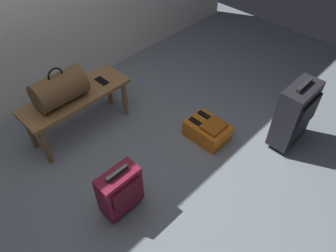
{
  "coord_description": "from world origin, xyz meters",
  "views": [
    {
      "loc": [
        -0.97,
        -1.24,
        2.21
      ],
      "look_at": [
        0.47,
        0.15,
        0.25
      ],
      "focal_mm": 34.07,
      "sensor_mm": 36.0,
      "label": 1
    }
  ],
  "objects_px": {
    "backpack_orange": "(207,130)",
    "cell_phone": "(102,81)",
    "suitcase_upright_charcoal": "(295,114)",
    "duffel_bag_brown": "(59,89)",
    "bench": "(76,100)",
    "suitcase_small_burgundy": "(120,190)"
  },
  "relations": [
    {
      "from": "suitcase_upright_charcoal",
      "to": "cell_phone",
      "type": "bearing_deg",
      "value": 122.55
    },
    {
      "from": "bench",
      "to": "duffel_bag_brown",
      "type": "xyz_separation_m",
      "value": [
        -0.12,
        0.0,
        0.2
      ]
    },
    {
      "from": "suitcase_upright_charcoal",
      "to": "suitcase_small_burgundy",
      "type": "distance_m",
      "value": 1.63
    },
    {
      "from": "duffel_bag_brown",
      "to": "suitcase_upright_charcoal",
      "type": "xyz_separation_m",
      "value": [
        1.36,
        -1.5,
        -0.22
      ]
    },
    {
      "from": "bench",
      "to": "suitcase_upright_charcoal",
      "type": "distance_m",
      "value": 1.94
    },
    {
      "from": "cell_phone",
      "to": "backpack_orange",
      "type": "relative_size",
      "value": 0.38
    },
    {
      "from": "duffel_bag_brown",
      "to": "cell_phone",
      "type": "distance_m",
      "value": 0.43
    },
    {
      "from": "suitcase_upright_charcoal",
      "to": "duffel_bag_brown",
      "type": "bearing_deg",
      "value": 132.18
    },
    {
      "from": "backpack_orange",
      "to": "cell_phone",
      "type": "bearing_deg",
      "value": 117.11
    },
    {
      "from": "bench",
      "to": "cell_phone",
      "type": "relative_size",
      "value": 6.94
    },
    {
      "from": "cell_phone",
      "to": "suitcase_upright_charcoal",
      "type": "bearing_deg",
      "value": -57.45
    },
    {
      "from": "suitcase_small_burgundy",
      "to": "backpack_orange",
      "type": "relative_size",
      "value": 1.21
    },
    {
      "from": "backpack_orange",
      "to": "bench",
      "type": "bearing_deg",
      "value": 129.07
    },
    {
      "from": "bench",
      "to": "duffel_bag_brown",
      "type": "height_order",
      "value": "duffel_bag_brown"
    },
    {
      "from": "suitcase_small_burgundy",
      "to": "cell_phone",
      "type": "bearing_deg",
      "value": 58.18
    },
    {
      "from": "suitcase_upright_charcoal",
      "to": "suitcase_small_burgundy",
      "type": "relative_size",
      "value": 1.46
    },
    {
      "from": "bench",
      "to": "backpack_orange",
      "type": "bearing_deg",
      "value": -50.93
    },
    {
      "from": "bench",
      "to": "suitcase_small_burgundy",
      "type": "xyz_separation_m",
      "value": [
        -0.29,
        -0.95,
        -0.13
      ]
    },
    {
      "from": "cell_phone",
      "to": "suitcase_upright_charcoal",
      "type": "height_order",
      "value": "suitcase_upright_charcoal"
    },
    {
      "from": "backpack_orange",
      "to": "suitcase_small_burgundy",
      "type": "bearing_deg",
      "value": -179.07
    },
    {
      "from": "cell_phone",
      "to": "suitcase_upright_charcoal",
      "type": "distance_m",
      "value": 1.76
    },
    {
      "from": "duffel_bag_brown",
      "to": "suitcase_upright_charcoal",
      "type": "height_order",
      "value": "duffel_bag_brown"
    }
  ]
}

